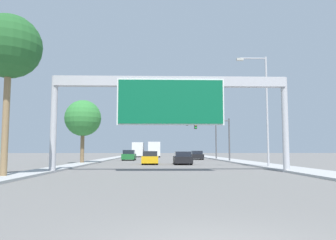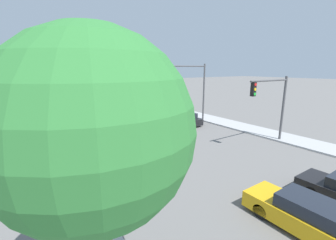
{
  "view_description": "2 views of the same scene",
  "coord_description": "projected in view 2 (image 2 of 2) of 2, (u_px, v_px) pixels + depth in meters",
  "views": [
    {
      "loc": [
        -0.84,
        -5.04,
        1.58
      ],
      "look_at": [
        0.0,
        24.36,
        4.25
      ],
      "focal_mm": 35.0,
      "sensor_mm": 36.0,
      "label": 1
    },
    {
      "loc": [
        -10.67,
        27.74,
        6.35
      ],
      "look_at": [
        0.39,
        43.92,
        1.83
      ],
      "focal_mm": 24.0,
      "sensor_mm": 36.0,
      "label": 2
    }
  ],
  "objects": [
    {
      "name": "car_mid_center",
      "position": [
        185.0,
        119.0,
        25.97
      ],
      "size": [
        1.86,
        4.34,
        1.4
      ],
      "color": "black",
      "rests_on": "ground"
    },
    {
      "name": "median_strip_left",
      "position": [
        35.0,
        119.0,
        28.27
      ],
      "size": [
        2.0,
        120.0,
        0.15
      ],
      "color": "#A9A9A9",
      "rests_on": "ground"
    },
    {
      "name": "sidewalk_right",
      "position": [
        159.0,
        106.0,
        38.45
      ],
      "size": [
        3.0,
        120.0,
        0.15
      ],
      "color": "#A9A9A9",
      "rests_on": "ground"
    },
    {
      "name": "car_far_center",
      "position": [
        308.0,
        216.0,
        8.82
      ],
      "size": [
        1.73,
        4.76,
        1.42
      ],
      "color": "gold",
      "rests_on": "ground"
    },
    {
      "name": "traffic_light_mid_block",
      "position": [
        194.0,
        83.0,
        26.34
      ],
      "size": [
        5.22,
        0.32,
        6.89
      ],
      "color": "#4C4C4F",
      "rests_on": "ground"
    },
    {
      "name": "truck_box_secondary",
      "position": [
        83.0,
        99.0,
        35.64
      ],
      "size": [
        2.46,
        7.84,
        3.18
      ],
      "color": "navy",
      "rests_on": "ground"
    },
    {
      "name": "traffic_light_near_intersection",
      "position": [
        273.0,
        99.0,
        18.43
      ],
      "size": [
        4.94,
        0.32,
        5.71
      ],
      "color": "#4C4C4F",
      "rests_on": "ground"
    },
    {
      "name": "truck_box_primary",
      "position": [
        57.0,
        99.0,
        35.39
      ],
      "size": [
        2.3,
        8.08,
        3.11
      ],
      "color": "red",
      "rests_on": "ground"
    },
    {
      "name": "car_mid_right",
      "position": [
        107.0,
        143.0,
        17.41
      ],
      "size": [
        1.84,
        4.47,
        1.53
      ],
      "color": "#1E662D",
      "rests_on": "ground"
    },
    {
      "name": "palm_tree_background",
      "position": [
        95.0,
        131.0,
        4.5
      ],
      "size": [
        4.08,
        4.08,
        7.2
      ],
      "color": "brown",
      "rests_on": "ground"
    }
  ]
}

